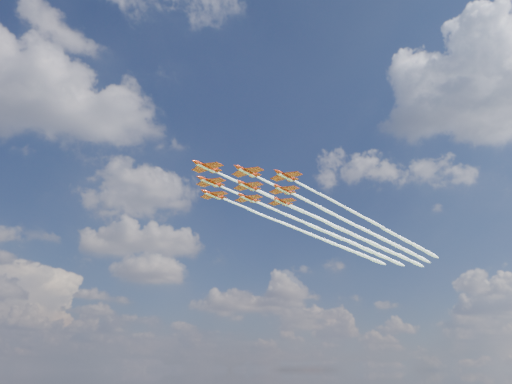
% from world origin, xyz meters
% --- Properties ---
extents(jet_lead, '(122.50, 77.53, 2.96)m').
position_xyz_m(jet_lead, '(40.54, 21.62, 78.25)').
color(jet_lead, red).
extents(jet_row2_port, '(122.50, 77.53, 2.96)m').
position_xyz_m(jet_row2_port, '(53.31, 20.53, 78.25)').
color(jet_row2_port, red).
extents(jet_row2_starb, '(122.50, 77.53, 2.96)m').
position_xyz_m(jet_row2_starb, '(45.27, 33.53, 78.25)').
color(jet_row2_starb, red).
extents(jet_row3_port, '(122.50, 77.53, 2.96)m').
position_xyz_m(jet_row3_port, '(66.08, 19.45, 78.25)').
color(jet_row3_port, red).
extents(jet_row3_centre, '(122.50, 77.53, 2.96)m').
position_xyz_m(jet_row3_centre, '(58.04, 32.44, 78.25)').
color(jet_row3_centre, red).
extents(jet_row3_starb, '(122.50, 77.53, 2.96)m').
position_xyz_m(jet_row3_starb, '(50.00, 45.44, 78.25)').
color(jet_row3_starb, red).
extents(jet_row4_port, '(122.50, 77.53, 2.96)m').
position_xyz_m(jet_row4_port, '(70.81, 31.36, 78.25)').
color(jet_row4_port, red).
extents(jet_row4_starb, '(122.50, 77.53, 2.96)m').
position_xyz_m(jet_row4_starb, '(62.77, 44.36, 78.25)').
color(jet_row4_starb, red).
extents(jet_tail, '(122.50, 77.53, 2.96)m').
position_xyz_m(jet_tail, '(75.54, 43.27, 78.25)').
color(jet_tail, red).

